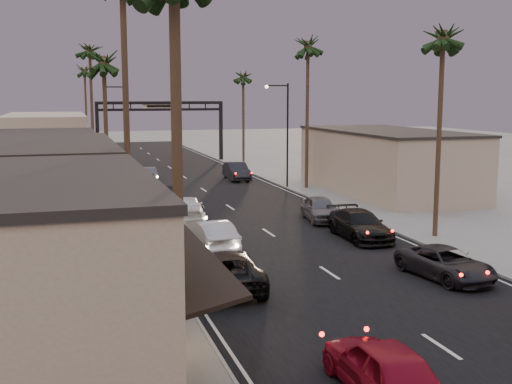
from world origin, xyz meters
TOP-DOWN VIEW (x-y plane):
  - ground at (0.00, 40.00)m, footprint 200.00×200.00m
  - road at (0.00, 45.00)m, footprint 14.00×120.00m
  - sidewalk_left at (-9.50, 52.00)m, footprint 5.00×92.00m
  - sidewalk_right at (9.50, 52.00)m, footprint 5.00×92.00m
  - storefront_near at (-13.00, 12.00)m, footprint 8.00×12.00m
  - storefront_mid at (-13.00, 26.00)m, footprint 8.00×14.00m
  - storefront_far at (-13.00, 42.00)m, footprint 8.00×16.00m
  - storefront_dist at (-13.00, 65.00)m, footprint 8.00×20.00m
  - building_right at (14.00, 40.00)m, footprint 8.00×18.00m
  - arch at (0.00, 70.00)m, footprint 15.20×0.40m
  - streetlight_right at (6.92, 45.00)m, footprint 2.13×0.30m
  - streetlight_left at (-6.92, 58.00)m, footprint 2.13×0.30m
  - palm_lc at (-8.60, 36.00)m, footprint 3.20×3.20m
  - palm_ld at (-8.60, 55.00)m, footprint 3.20×3.20m
  - palm_ra at (8.60, 24.00)m, footprint 3.20×3.20m
  - palm_rb at (8.60, 44.00)m, footprint 3.20×3.20m
  - palm_rc at (8.60, 64.00)m, footprint 3.20×3.20m
  - palm_far at (-8.30, 78.00)m, footprint 3.20×3.20m
  - oncoming_red at (-3.44, 7.51)m, footprint 1.94×4.74m
  - oncoming_pickup at (-5.05, 18.20)m, footprint 3.11×5.93m
  - oncoming_silver at (-4.19, 24.83)m, footprint 2.12×4.97m
  - oncoming_white at (-4.19, 32.21)m, footprint 3.10×6.07m
  - oncoming_dgrey at (-4.06, 40.89)m, footprint 1.99×4.45m
  - oncoming_grey_far at (-3.83, 53.18)m, footprint 1.44×4.04m
  - curbside_near at (4.52, 16.72)m, footprint 2.91×5.20m
  - curbside_black at (4.41, 24.99)m, footprint 2.37×5.53m
  - curbside_grey at (4.29, 30.49)m, footprint 2.47×4.81m
  - curbside_far at (4.38, 51.44)m, footprint 1.93×5.14m

SIDE VIEW (x-z plane):
  - ground at x=0.00m, z-range 0.00..0.00m
  - road at x=0.00m, z-range -0.01..0.01m
  - sidewalk_left at x=-9.50m, z-range 0.00..0.12m
  - sidewalk_right at x=9.50m, z-range 0.00..0.12m
  - oncoming_grey_far at x=-3.83m, z-range 0.00..1.33m
  - curbside_near at x=4.52m, z-range 0.00..1.37m
  - oncoming_dgrey at x=-4.06m, z-range 0.00..1.49m
  - curbside_grey at x=4.29m, z-range 0.00..1.57m
  - curbside_black at x=4.41m, z-range 0.00..1.59m
  - oncoming_pickup at x=-5.05m, z-range 0.00..1.59m
  - oncoming_silver at x=-4.19m, z-range 0.00..1.59m
  - oncoming_red at x=-3.44m, z-range 0.00..1.61m
  - curbside_far at x=4.38m, z-range 0.00..1.68m
  - oncoming_white at x=-4.19m, z-range 0.00..1.69m
  - storefront_far at x=-13.00m, z-range 0.00..5.00m
  - building_right at x=14.00m, z-range 0.00..5.00m
  - storefront_near at x=-13.00m, z-range 0.00..5.50m
  - storefront_mid at x=-13.00m, z-range 0.00..5.50m
  - storefront_dist at x=-13.00m, z-range 0.00..6.00m
  - streetlight_right at x=6.92m, z-range 0.83..9.83m
  - streetlight_left at x=-6.92m, z-range 0.83..9.83m
  - arch at x=0.00m, z-range 1.90..9.17m
  - palm_lc at x=-8.60m, z-range 4.37..16.57m
  - palm_rc at x=8.60m, z-range 4.37..16.57m
  - palm_ra at x=8.60m, z-range 4.84..18.04m
  - palm_far at x=-8.30m, z-range 4.84..18.04m
  - palm_ld at x=-8.60m, z-range 5.32..19.52m
  - palm_rb at x=8.60m, z-range 5.32..19.52m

